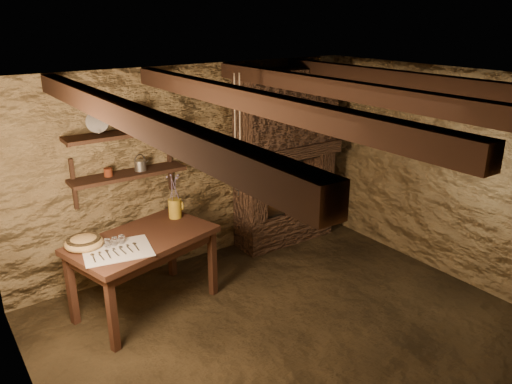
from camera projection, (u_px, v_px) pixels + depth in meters
floor at (294, 333)px, 4.86m from camera, size 4.50×4.50×0.00m
back_wall at (192, 167)px, 5.99m from camera, size 4.50×0.04×2.40m
left_wall at (30, 298)px, 3.24m from camera, size 0.04×4.00×2.40m
right_wall at (451, 176)px, 5.66m from camera, size 0.04×4.00×2.40m
ceiling at (302, 84)px, 4.04m from camera, size 4.50×4.00×0.04m
beam_far_left at (125, 115)px, 3.27m from camera, size 0.14×3.95×0.16m
beam_mid_left at (251, 101)px, 3.81m from camera, size 0.14×3.95×0.16m
beam_mid_right at (346, 90)px, 4.34m from camera, size 0.14×3.95×0.16m
beam_far_right at (419, 81)px, 4.88m from camera, size 0.14×3.95×0.16m
shelf_lower at (128, 174)px, 5.38m from camera, size 1.25×0.30×0.04m
shelf_upper at (125, 134)px, 5.22m from camera, size 1.25×0.30×0.04m
hearth at (285, 153)px, 6.48m from camera, size 1.43×0.51×2.30m
work_table at (145, 270)px, 5.14m from camera, size 1.59×1.16×0.82m
linen_cloth at (117, 250)px, 4.73m from camera, size 0.71×0.61×0.01m
pewter_cutlery_row at (118, 250)px, 4.71m from camera, size 0.55×0.30×0.01m
drinking_glasses at (114, 241)px, 4.81m from camera, size 0.20×0.06×0.08m
stoneware_jug at (175, 199)px, 5.43m from camera, size 0.18×0.18×0.49m
wooden_bowl at (84, 243)px, 4.79m from camera, size 0.40×0.40×0.13m
iron_stockpot at (134, 121)px, 5.25m from camera, size 0.28×0.28×0.19m
tin_pan at (97, 122)px, 5.13m from camera, size 0.25×0.18×0.23m
small_kettle at (140, 165)px, 5.43m from camera, size 0.20×0.18×0.18m
rusty_tin at (108, 172)px, 5.24m from camera, size 0.10×0.10×0.09m
red_pot at (288, 191)px, 6.62m from camera, size 0.27×0.27×0.54m
hanging_ropes at (238, 132)px, 5.08m from camera, size 0.08×0.08×1.20m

